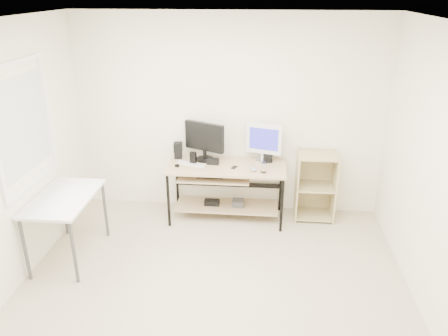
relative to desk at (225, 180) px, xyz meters
name	(u,v)px	position (x,y,z in m)	size (l,w,h in m)	color
room	(195,175)	(-0.11, -1.62, 0.78)	(4.01, 4.01, 2.62)	#BBAB90
desk	(225,180)	(0.00, 0.00, 0.00)	(1.50, 0.65, 0.75)	tan
side_table	(64,203)	(-1.65, -1.06, 0.13)	(0.60, 1.00, 0.75)	silver
shelf_unit	(315,185)	(1.18, 0.16, -0.09)	(0.50, 0.40, 0.90)	tan
black_monitor	(204,139)	(-0.28, 0.16, 0.50)	(0.53, 0.27, 0.51)	black
white_imac	(264,140)	(0.48, 0.20, 0.50)	(0.47, 0.17, 0.50)	silver
keyboard	(191,164)	(-0.43, -0.01, 0.22)	(0.39, 0.11, 0.01)	silver
mouse	(253,169)	(0.37, -0.13, 0.23)	(0.08, 0.12, 0.04)	#A8A8AD
center_speaker	(213,161)	(-0.15, 0.02, 0.25)	(0.16, 0.07, 0.08)	black
speaker_left	(178,150)	(-0.63, 0.19, 0.32)	(0.12, 0.12, 0.22)	black
speaker_right	(268,158)	(0.55, 0.16, 0.27)	(0.09, 0.09, 0.11)	black
audio_controller	(193,158)	(-0.41, 0.02, 0.29)	(0.08, 0.05, 0.16)	black
volume_puck	(177,166)	(-0.59, -0.10, 0.22)	(0.06, 0.06, 0.03)	black
smartphone	(234,167)	(0.13, -0.06, 0.22)	(0.05, 0.10, 0.01)	black
coaster	(263,172)	(0.49, -0.19, 0.21)	(0.08, 0.08, 0.01)	#977144
drinking_glass	(263,168)	(0.49, -0.19, 0.28)	(0.06, 0.06, 0.12)	white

